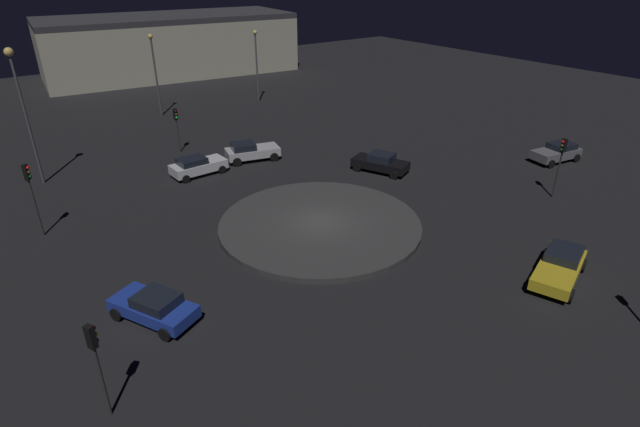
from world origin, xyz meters
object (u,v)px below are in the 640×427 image
Objects in this scene: car_grey at (557,152)px; store_building at (170,45)px; car_yellow at (560,266)px; streetlamp_northwest at (256,58)px; traffic_light_southwest at (31,186)px; streetlamp_west at (155,66)px; traffic_light_southeast at (96,353)px; car_black at (381,162)px; streetlamp_southwest at (20,94)px; traffic_light_west at (177,121)px; car_white at (197,166)px; traffic_light_north at (561,156)px; car_blue at (154,306)px; car_silver at (251,151)px.

car_grey is 0.12× the size of store_building.
car_yellow is 0.14× the size of store_building.
store_building is at bearing -175.54° from streetlamp_northwest.
streetlamp_west is at bearing 86.62° from traffic_light_southwest.
traffic_light_southeast is 0.50× the size of streetlamp_west.
car_black is at bearing -117.93° from car_yellow.
streetlamp_northwest is (-10.84, 24.43, -1.64)m from streetlamp_southwest.
traffic_light_west is 11.29m from streetlamp_southwest.
traffic_light_west is (-5.54, 0.89, 1.93)m from car_white.
streetlamp_southwest is (-19.76, -34.15, 5.73)m from car_grey.
car_grey is at bearing -18.37° from traffic_light_southeast.
traffic_light_north reaches higher than traffic_light_west.
traffic_light_west is at bearing -93.53° from car_yellow.
traffic_light_north is (-5.66, 8.89, 2.23)m from car_yellow.
traffic_light_southwest reaches higher than car_blue.
traffic_light_southeast reaches higher than car_black.
car_white is 11.99m from traffic_light_southwest.
traffic_light_southeast is 39.58m from streetlamp_west.
traffic_light_north reaches higher than car_silver.
car_blue is at bearing -122.74° from car_white.
streetlamp_northwest is (-16.12, 14.69, 4.11)m from car_white.
car_silver is at bearing 23.62° from traffic_light_southeast.
streetlamp_northwest reaches higher than car_yellow.
car_white is 18.11m from streetlamp_west.
car_white is 1.04× the size of traffic_light_southeast.
streetlamp_northwest reaches higher than traffic_light_southeast.
traffic_light_southeast reaches higher than car_white.
streetlamp_west is at bearing 108.39° from car_silver.
car_grey is at bearing -115.08° from car_blue.
car_grey is 53.05m from store_building.
traffic_light_southeast is 0.90× the size of traffic_light_southwest.
traffic_light_southwest is (-15.82, 0.70, 0.30)m from traffic_light_southeast.
car_black is 12.45m from traffic_light_north.
traffic_light_north is 32.74m from traffic_light_southwest.
traffic_light_west is 0.83× the size of traffic_light_southwest.
streetlamp_northwest is at bearing 84.37° from streetlamp_west.
streetlamp_west is at bearing 71.13° from store_building.
car_grey reaches higher than car_blue.
traffic_light_southwest is 47.26m from store_building.
car_grey is 1.14× the size of traffic_light_west.
traffic_light_north is at bearing -122.88° from car_blue.
traffic_light_north is 34.51m from streetlamp_northwest.
traffic_light_north is at bearing 21.81° from streetlamp_west.
traffic_light_north is 0.54× the size of streetlamp_northwest.
traffic_light_southwest is at bearing 61.89° from traffic_light_southeast.
car_grey is at bearing 59.95° from streetlamp_southwest.
streetlamp_west is at bearing 131.62° from streetlamp_southwest.
streetlamp_west reaches higher than car_silver.
traffic_light_southeast is 29.86m from traffic_light_north.
car_silver is 16.36m from streetlamp_southwest.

